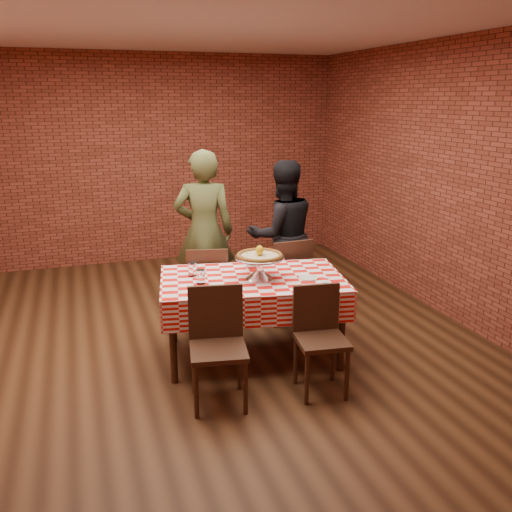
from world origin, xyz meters
The scene contains 19 objects.
ground centered at (0.00, 0.00, 0.00)m, with size 6.00×6.00×0.00m, color black.
back_wall centered at (0.00, 3.00, 1.45)m, with size 5.50×5.50×0.00m, color maroon.
table centered at (0.44, -0.43, 0.38)m, with size 1.59×0.96×0.75m, color #362114.
tablecloth centered at (0.44, -0.43, 0.62)m, with size 1.63×0.99×0.27m, color red, non-canonical shape.
pizza_stand centered at (0.49, -0.47, 0.86)m, with size 0.45×0.45×0.20m, color silver, non-canonical shape.
pizza centered at (0.49, -0.47, 0.96)m, with size 0.41×0.41×0.03m, color beige.
lemon centered at (0.49, -0.47, 1.01)m, with size 0.07×0.07×0.09m, color gold.
water_glass_left centered at (-0.03, -0.44, 0.82)m, with size 0.08×0.08×0.12m, color white.
water_glass_right centered at (-0.05, -0.21, 0.82)m, with size 0.08×0.08×0.12m, color white.
side_plate centered at (0.90, -0.61, 0.76)m, with size 0.17×0.17×0.01m, color white.
sweetener_packet_a centered at (1.00, -0.75, 0.76)m, with size 0.05×0.04×0.01m, color white.
sweetener_packet_b centered at (1.07, -0.65, 0.76)m, with size 0.05×0.04×0.01m, color white.
condiment_caddy centered at (0.51, -0.16, 0.83)m, with size 0.10×0.08×0.14m, color silver.
chair_near_left centered at (-0.06, -1.13, 0.45)m, with size 0.43×0.43×0.91m, color #362114, non-canonical shape.
chair_near_right centered at (0.76, -1.22, 0.43)m, with size 0.39×0.39×0.86m, color #362114, non-canonical shape.
chair_far_left centered at (0.21, 0.33, 0.44)m, with size 0.41×0.41×0.89m, color #362114, non-canonical shape.
chair_far_right centered at (1.04, 0.29, 0.46)m, with size 0.43×0.43×0.91m, color #362114, non-canonical shape.
diner_olive centered at (0.31, 0.86, 0.89)m, with size 0.65×0.43×1.78m, color #4B522A.
diner_black centered at (1.15, 0.67, 0.83)m, with size 0.80×0.63×1.66m, color black.
Camera 1 is at (-0.98, -4.79, 2.30)m, focal length 38.16 mm.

